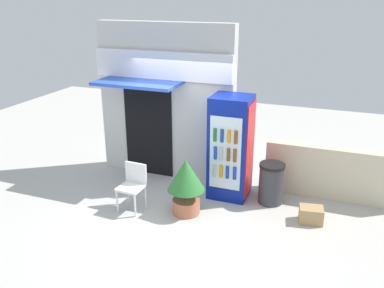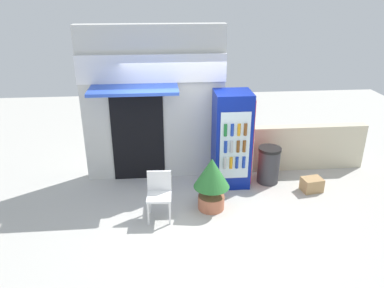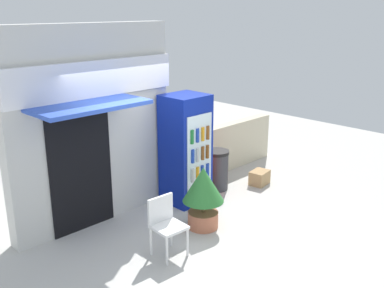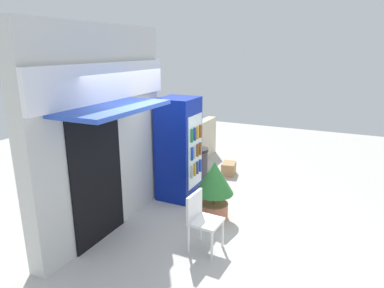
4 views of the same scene
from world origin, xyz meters
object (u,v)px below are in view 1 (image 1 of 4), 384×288
(potted_plant_near_shop, at_px, (186,182))
(plastic_chair, at_px, (133,183))
(drink_cooler, at_px, (231,148))
(cardboard_box, at_px, (311,215))
(trash_bin, at_px, (271,183))

(potted_plant_near_shop, bearing_deg, plastic_chair, -169.72)
(drink_cooler, relative_size, cardboard_box, 5.00)
(potted_plant_near_shop, relative_size, trash_bin, 1.31)
(drink_cooler, bearing_deg, potted_plant_near_shop, -119.64)
(drink_cooler, xyz_separation_m, cardboard_box, (1.59, -0.48, -0.85))
(cardboard_box, bearing_deg, plastic_chair, -168.41)
(drink_cooler, height_order, trash_bin, drink_cooler)
(plastic_chair, distance_m, potted_plant_near_shop, 0.98)
(plastic_chair, height_order, trash_bin, plastic_chair)
(drink_cooler, distance_m, potted_plant_near_shop, 1.14)
(drink_cooler, height_order, plastic_chair, drink_cooler)
(potted_plant_near_shop, xyz_separation_m, trash_bin, (1.34, 0.92, -0.22))
(potted_plant_near_shop, xyz_separation_m, cardboard_box, (2.12, 0.46, -0.48))
(drink_cooler, relative_size, plastic_chair, 2.32)
(drink_cooler, height_order, potted_plant_near_shop, drink_cooler)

